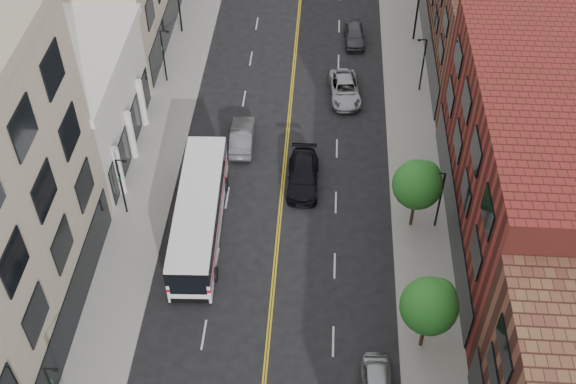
% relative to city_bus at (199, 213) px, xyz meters
% --- Properties ---
extents(sidewalk_left, '(4.00, 110.00, 0.15)m').
position_rel_city_bus_xyz_m(sidewalk_left, '(-4.58, 12.44, -1.84)').
color(sidewalk_left, gray).
rests_on(sidewalk_left, ground).
extents(sidewalk_right, '(4.00, 110.00, 0.15)m').
position_rel_city_bus_xyz_m(sidewalk_right, '(15.42, 12.44, -1.84)').
color(sidewalk_right, gray).
rests_on(sidewalk_right, ground).
extents(bldg_l_white, '(10.00, 14.00, 8.00)m').
position_rel_city_bus_xyz_m(bldg_l_white, '(-11.58, 8.44, 2.08)').
color(bldg_l_white, silver).
rests_on(bldg_l_white, ground).
extents(bldg_r_mid, '(10.00, 22.00, 12.00)m').
position_rel_city_bus_xyz_m(bldg_r_mid, '(22.42, 1.44, 4.08)').
color(bldg_r_mid, maroon).
rests_on(bldg_r_mid, ground).
extents(bldg_r_far_a, '(10.00, 20.00, 10.00)m').
position_rel_city_bus_xyz_m(bldg_r_far_a, '(22.42, 22.44, 3.08)').
color(bldg_r_far_a, brown).
rests_on(bldg_r_far_a, ground).
extents(tree_r_2, '(3.40, 3.40, 5.59)m').
position_rel_city_bus_xyz_m(tree_r_2, '(14.81, -8.49, 2.21)').
color(tree_r_2, black).
rests_on(tree_r_2, sidewalk_right).
extents(tree_r_3, '(3.40, 3.40, 5.59)m').
position_rel_city_bus_xyz_m(tree_r_3, '(14.81, 1.51, 2.21)').
color(tree_r_3, black).
rests_on(tree_r_3, sidewalk_right).
extents(lamp_l_2, '(0.81, 0.55, 5.05)m').
position_rel_city_bus_xyz_m(lamp_l_2, '(-5.53, 1.44, 1.05)').
color(lamp_l_2, black).
rests_on(lamp_l_2, sidewalk_left).
extents(lamp_l_3, '(0.81, 0.55, 5.05)m').
position_rel_city_bus_xyz_m(lamp_l_3, '(-5.53, 17.44, 1.05)').
color(lamp_l_3, black).
rests_on(lamp_l_3, sidewalk_left).
extents(lamp_r_2, '(0.81, 0.55, 5.05)m').
position_rel_city_bus_xyz_m(lamp_r_2, '(16.37, 1.44, 1.05)').
color(lamp_r_2, black).
rests_on(lamp_r_2, sidewalk_right).
extents(lamp_r_3, '(0.81, 0.55, 5.05)m').
position_rel_city_bus_xyz_m(lamp_r_3, '(16.37, 17.44, 1.05)').
color(lamp_r_3, black).
rests_on(lamp_r_3, sidewalk_right).
extents(city_bus, '(3.48, 12.93, 3.30)m').
position_rel_city_bus_xyz_m(city_bus, '(0.00, 0.00, 0.00)').
color(city_bus, white).
rests_on(city_bus, ground).
extents(car_lane_behind, '(1.91, 5.03, 1.64)m').
position_rel_city_bus_xyz_m(car_lane_behind, '(1.91, 9.53, -1.10)').
color(car_lane_behind, '#54555A').
rests_on(car_lane_behind, ground).
extents(car_lane_a, '(2.33, 5.64, 1.63)m').
position_rel_city_bus_xyz_m(car_lane_a, '(6.92, 5.32, -1.10)').
color(car_lane_a, black).
rests_on(car_lane_a, ground).
extents(car_lane_b, '(3.10, 5.75, 1.53)m').
position_rel_city_bus_xyz_m(car_lane_b, '(9.97, 16.25, -1.15)').
color(car_lane_b, '#A3A4AA').
rests_on(car_lane_b, ground).
extents(car_lane_c, '(2.08, 4.63, 1.55)m').
position_rel_city_bus_xyz_m(car_lane_c, '(10.83, 24.84, -1.14)').
color(car_lane_c, '#424247').
rests_on(car_lane_c, ground).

